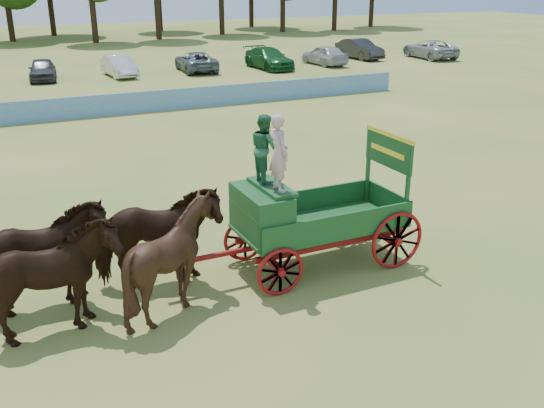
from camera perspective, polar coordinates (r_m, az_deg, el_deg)
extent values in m
plane|color=#A48E4A|center=(16.66, 13.43, -2.53)|extent=(160.00, 160.00, 0.00)
imported|color=black|center=(11.90, -20.56, -7.00)|extent=(2.84, 1.54, 2.29)
imported|color=black|center=(12.89, -21.08, -4.89)|extent=(2.77, 1.36, 2.29)
imported|color=black|center=(12.24, -9.36, -5.08)|extent=(2.41, 2.22, 2.30)
imported|color=black|center=(13.21, -10.73, -3.19)|extent=(2.91, 1.76, 2.29)
cube|color=maroon|center=(13.62, -0.99, -4.57)|extent=(0.12, 2.00, 0.12)
cube|color=maroon|center=(15.00, 9.50, -2.40)|extent=(0.12, 2.00, 0.12)
cube|color=maroon|center=(13.77, 5.67, -3.84)|extent=(3.80, 0.10, 0.12)
cube|color=maroon|center=(14.63, 3.46, -2.23)|extent=(3.80, 0.10, 0.12)
cube|color=maroon|center=(13.24, -4.54, -4.69)|extent=(2.80, 0.09, 0.09)
cube|color=#1B5128|center=(14.09, 4.56, -1.97)|extent=(3.80, 1.80, 0.10)
cube|color=#1B5128|center=(13.28, 6.49, -2.09)|extent=(3.80, 0.06, 0.55)
cube|color=#1B5128|center=(14.69, 2.89, 0.30)|extent=(3.80, 0.06, 0.55)
cube|color=#1B5128|center=(14.95, 10.86, 0.32)|extent=(0.06, 1.80, 0.55)
cube|color=#1B5128|center=(13.24, -1.01, -0.85)|extent=(0.85, 1.70, 1.05)
cube|color=#1B5128|center=(13.14, -0.03, 1.63)|extent=(0.55, 1.50, 0.08)
cube|color=#1B5128|center=(13.17, -2.51, -1.92)|extent=(0.10, 1.60, 0.65)
cube|color=#1B5128|center=(13.35, -1.78, -2.99)|extent=(0.55, 1.60, 0.06)
cube|color=#1B5128|center=(14.10, 12.67, 1.72)|extent=(0.08, 0.08, 1.80)
cube|color=#1B5128|center=(15.32, 9.03, 3.50)|extent=(0.08, 0.08, 1.80)
cube|color=#1B5128|center=(14.53, 10.93, 4.90)|extent=(0.07, 1.75, 0.75)
cube|color=yellow|center=(14.42, 11.04, 6.43)|extent=(0.08, 1.80, 0.09)
cube|color=yellow|center=(14.50, 10.80, 4.88)|extent=(0.02, 1.30, 0.12)
torus|color=maroon|center=(12.87, 0.79, -6.41)|extent=(1.09, 0.09, 1.09)
torus|color=maroon|center=(14.43, -2.56, -3.30)|extent=(1.09, 0.09, 1.09)
torus|color=maroon|center=(14.26, 11.68, -3.37)|extent=(1.39, 0.09, 1.39)
torus|color=maroon|center=(15.68, 7.57, -0.85)|extent=(1.39, 0.09, 1.39)
imported|color=#CF9EA6|center=(12.58, 0.65, 4.84)|extent=(0.39, 0.59, 1.63)
imported|color=#25643C|center=(13.21, -0.69, 5.30)|extent=(0.56, 0.72, 1.49)
cube|color=#2066B2|center=(31.62, -8.84, 9.73)|extent=(26.00, 0.08, 1.05)
imported|color=#333338|center=(42.94, -20.79, 11.74)|extent=(2.14, 4.25, 1.39)
imported|color=silver|center=(43.07, -14.21, 12.46)|extent=(1.85, 4.32, 1.38)
imported|color=slate|center=(44.51, -7.18, 13.16)|extent=(2.68, 5.13, 1.38)
imported|color=#144C1E|center=(45.48, -0.30, 13.55)|extent=(2.28, 5.21, 1.49)
imported|color=#B2B2B7|center=(47.67, 4.95, 13.81)|extent=(2.06, 4.53, 1.51)
imported|color=#262628|center=(51.61, 8.22, 14.24)|extent=(1.99, 4.88, 1.57)
imported|color=#999EA5|center=(53.11, 14.61, 13.94)|extent=(2.84, 5.52, 1.49)
cylinder|color=#382314|center=(70.27, -23.44, 15.58)|extent=(0.60, 0.60, 4.22)
cylinder|color=#382314|center=(66.03, -16.42, 16.31)|extent=(0.60, 0.60, 4.54)
cylinder|color=#382314|center=(68.28, -10.73, 17.31)|extent=(0.60, 0.60, 5.54)
cylinder|color=#382314|center=(73.15, -4.76, 17.50)|extent=(0.60, 0.60, 4.82)
cylinder|color=#382314|center=(76.39, 1.02, 17.59)|extent=(0.60, 0.60, 4.52)
cylinder|color=#382314|center=(78.88, 5.92, 17.54)|extent=(0.60, 0.60, 4.39)
cylinder|color=#382314|center=(85.22, 9.35, 17.75)|extent=(0.60, 0.60, 4.79)
cylinder|color=#382314|center=(75.65, -20.07, 16.71)|extent=(0.60, 0.60, 5.40)
cylinder|color=#382314|center=(78.33, -10.55, 17.48)|extent=(0.60, 0.60, 4.92)
cylinder|color=#382314|center=(84.01, -1.97, 18.33)|extent=(0.60, 0.60, 5.89)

